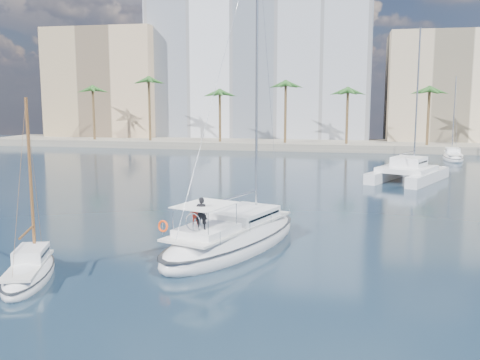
# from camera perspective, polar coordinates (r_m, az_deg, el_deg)

# --- Properties ---
(ground) EXTENTS (160.00, 160.00, 0.00)m
(ground) POSITION_cam_1_polar(r_m,az_deg,el_deg) (33.95, 1.38, -5.82)
(ground) COLOR black
(ground) RESTS_ON ground
(quay) EXTENTS (120.00, 14.00, 1.20)m
(quay) POSITION_cam_1_polar(r_m,az_deg,el_deg) (93.85, 8.15, 3.74)
(quay) COLOR gray
(quay) RESTS_ON ground
(building_modern) EXTENTS (42.00, 16.00, 28.00)m
(building_modern) POSITION_cam_1_polar(r_m,az_deg,el_deg) (106.99, 2.18, 11.60)
(building_modern) COLOR white
(building_modern) RESTS_ON ground
(building_tan_left) EXTENTS (22.00, 14.00, 22.00)m
(building_tan_left) POSITION_cam_1_polar(r_m,az_deg,el_deg) (112.12, -13.71, 9.69)
(building_tan_left) COLOR tan
(building_tan_left) RESTS_ON ground
(building_beige) EXTENTS (20.00, 14.00, 20.00)m
(building_beige) POSITION_cam_1_polar(r_m,az_deg,el_deg) (103.60, 20.99, 8.92)
(building_beige) COLOR beige
(building_beige) RESTS_ON ground
(palm_left) EXTENTS (3.60, 3.60, 12.30)m
(palm_left) POSITION_cam_1_polar(r_m,az_deg,el_deg) (97.86, -12.46, 9.50)
(palm_left) COLOR brown
(palm_left) RESTS_ON ground
(palm_centre) EXTENTS (3.60, 3.60, 12.30)m
(palm_centre) POSITION_cam_1_polar(r_m,az_deg,el_deg) (89.55, 8.12, 9.71)
(palm_centre) COLOR brown
(palm_centre) RESTS_ON ground
(main_sloop) EXTENTS (8.03, 13.46, 19.04)m
(main_sloop) POSITION_cam_1_polar(r_m,az_deg,el_deg) (30.83, -0.72, -6.24)
(main_sloop) COLOR white
(main_sloop) RESTS_ON ground
(small_sloop) EXTENTS (3.98, 6.61, 9.07)m
(small_sloop) POSITION_cam_1_polar(r_m,az_deg,el_deg) (27.49, -21.56, -9.14)
(small_sloop) COLOR white
(small_sloop) RESTS_ON ground
(catamaran) EXTENTS (9.33, 11.99, 15.81)m
(catamaran) POSITION_cam_1_polar(r_m,az_deg,el_deg) (58.42, 17.49, 1.00)
(catamaran) COLOR white
(catamaran) RESTS_ON ground
(seagull) EXTENTS (0.93, 0.40, 0.17)m
(seagull) POSITION_cam_1_polar(r_m,az_deg,el_deg) (37.97, 2.57, -3.46)
(seagull) COLOR silver
(seagull) RESTS_ON ground
(moored_yacht_a) EXTENTS (3.37, 9.52, 11.90)m
(moored_yacht_a) POSITION_cam_1_polar(r_m,az_deg,el_deg) (81.02, 21.75, 2.02)
(moored_yacht_a) COLOR white
(moored_yacht_a) RESTS_ON ground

